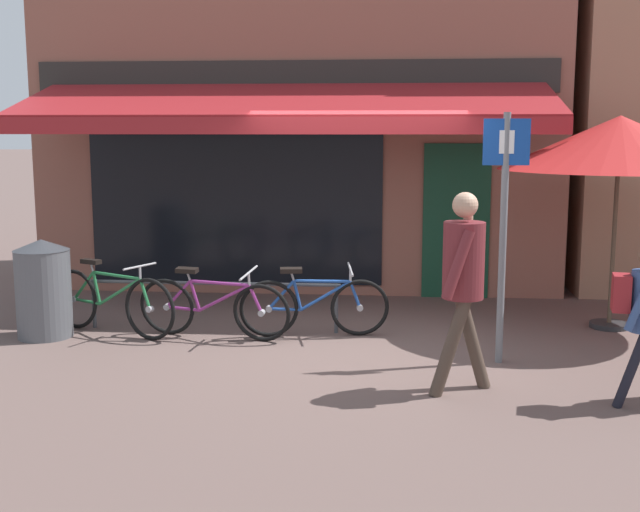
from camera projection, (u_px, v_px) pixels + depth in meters
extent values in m
plane|color=brown|center=(353.00, 342.00, 8.72)|extent=(160.00, 160.00, 0.00)
cube|color=#8E5647|center=(305.00, 76.00, 12.22)|extent=(7.40, 3.00, 6.16)
cube|color=black|center=(235.00, 205.00, 11.09)|extent=(4.07, 0.04, 2.20)
cube|color=#143D28|center=(456.00, 221.00, 10.86)|extent=(0.90, 0.04, 2.10)
cube|color=#282623|center=(293.00, 77.00, 10.74)|extent=(7.03, 0.06, 0.44)
cube|color=maroon|center=(285.00, 99.00, 9.96)|extent=(6.66, 1.75, 0.50)
cube|color=maroon|center=(275.00, 125.00, 9.15)|extent=(6.66, 0.03, 0.20)
cylinder|color=#47494F|center=(213.00, 283.00, 9.13)|extent=(2.92, 0.04, 0.04)
cylinder|color=#47494F|center=(94.00, 304.00, 9.30)|extent=(0.04, 0.04, 0.55)
cylinder|color=#47494F|center=(336.00, 309.00, 9.05)|extent=(0.04, 0.04, 0.55)
torus|color=black|center=(150.00, 309.00, 8.73)|extent=(0.65, 0.32, 0.69)
cylinder|color=#9E9EA3|center=(150.00, 309.00, 8.73)|extent=(0.09, 0.08, 0.07)
torus|color=black|center=(75.00, 299.00, 9.26)|extent=(0.65, 0.32, 0.69)
cylinder|color=#9E9EA3|center=(75.00, 299.00, 9.26)|extent=(0.09, 0.08, 0.07)
cylinder|color=#23703D|center=(120.00, 292.00, 8.91)|extent=(0.58, 0.28, 0.37)
cylinder|color=#23703D|center=(116.00, 276.00, 8.90)|extent=(0.65, 0.31, 0.05)
cylinder|color=#23703D|center=(97.00, 288.00, 9.07)|extent=(0.12, 0.08, 0.37)
cylinder|color=#23703D|center=(87.00, 301.00, 9.17)|extent=(0.37, 0.19, 0.05)
cylinder|color=#23703D|center=(84.00, 286.00, 9.16)|extent=(0.32, 0.16, 0.36)
cylinder|color=#23703D|center=(145.00, 294.00, 8.74)|extent=(0.15, 0.10, 0.34)
cylinder|color=#9E9EA3|center=(92.00, 268.00, 9.06)|extent=(0.06, 0.04, 0.11)
cube|color=black|center=(91.00, 262.00, 9.06)|extent=(0.26, 0.19, 0.05)
cylinder|color=#9E9EA3|center=(140.00, 273.00, 8.73)|extent=(0.03, 0.04, 0.14)
cylinder|color=#9E9EA3|center=(140.00, 266.00, 8.72)|extent=(0.23, 0.49, 0.03)
torus|color=black|center=(262.00, 313.00, 8.65)|extent=(0.67, 0.24, 0.66)
cylinder|color=#9E9EA3|center=(262.00, 313.00, 8.65)|extent=(0.08, 0.08, 0.08)
torus|color=black|center=(167.00, 307.00, 8.94)|extent=(0.67, 0.24, 0.66)
cylinder|color=#9E9EA3|center=(167.00, 307.00, 8.94)|extent=(0.08, 0.08, 0.08)
cylinder|color=#892D7A|center=(224.00, 298.00, 8.72)|extent=(0.61, 0.19, 0.35)
cylinder|color=#892D7A|center=(219.00, 283.00, 8.69)|extent=(0.68, 0.16, 0.05)
cylinder|color=#892D7A|center=(195.00, 296.00, 8.81)|extent=(0.13, 0.07, 0.34)
cylinder|color=#892D7A|center=(183.00, 309.00, 8.89)|extent=(0.39, 0.10, 0.05)
cylinder|color=#892D7A|center=(179.00, 294.00, 8.86)|extent=(0.33, 0.13, 0.34)
cylinder|color=#892D7A|center=(255.00, 299.00, 8.62)|extent=(0.16, 0.05, 0.32)
cylinder|color=#9E9EA3|center=(189.00, 276.00, 8.77)|extent=(0.06, 0.03, 0.11)
cube|color=black|center=(187.00, 270.00, 8.75)|extent=(0.26, 0.15, 0.06)
cylinder|color=#9E9EA3|center=(249.00, 279.00, 8.58)|extent=(0.03, 0.05, 0.14)
cylinder|color=#9E9EA3|center=(249.00, 273.00, 8.56)|extent=(0.12, 0.51, 0.09)
torus|color=black|center=(360.00, 308.00, 8.90)|extent=(0.66, 0.20, 0.66)
cylinder|color=#9E9EA3|center=(360.00, 308.00, 8.90)|extent=(0.08, 0.08, 0.08)
torus|color=black|center=(269.00, 309.00, 8.84)|extent=(0.66, 0.20, 0.66)
cylinder|color=#9E9EA3|center=(269.00, 309.00, 8.84)|extent=(0.08, 0.08, 0.08)
cylinder|color=#1E4793|center=(325.00, 296.00, 8.84)|extent=(0.56, 0.08, 0.35)
cylinder|color=#1E4793|center=(322.00, 281.00, 8.80)|extent=(0.62, 0.12, 0.05)
cylinder|color=#1E4793|center=(297.00, 295.00, 8.82)|extent=(0.12, 0.09, 0.34)
cylinder|color=#1E4793|center=(285.00, 309.00, 8.85)|extent=(0.36, 0.09, 0.05)
cylinder|color=#1E4793|center=(281.00, 295.00, 8.81)|extent=(0.31, 0.04, 0.34)
cylinder|color=#1E4793|center=(355.00, 295.00, 8.86)|extent=(0.15, 0.09, 0.32)
cylinder|color=#9E9EA3|center=(293.00, 276.00, 8.76)|extent=(0.06, 0.05, 0.11)
cube|color=black|center=(291.00, 270.00, 8.74)|extent=(0.25, 0.14, 0.06)
cylinder|color=#9E9EA3|center=(350.00, 275.00, 8.80)|extent=(0.03, 0.04, 0.14)
cylinder|color=#9E9EA3|center=(350.00, 269.00, 8.78)|extent=(0.10, 0.52, 0.08)
cylinder|color=#47382D|center=(472.00, 342.00, 7.11)|extent=(0.37, 0.17, 0.87)
cylinder|color=#47382D|center=(450.00, 348.00, 6.90)|extent=(0.37, 0.17, 0.87)
cylinder|color=maroon|center=(464.00, 260.00, 6.88)|extent=(0.41, 0.41, 0.66)
sphere|color=tan|center=(465.00, 205.00, 6.81)|extent=(0.22, 0.22, 0.22)
cylinder|color=maroon|center=(458.00, 265.00, 6.67)|extent=(0.30, 0.20, 0.59)
cylinder|color=maroon|center=(464.00, 239.00, 7.07)|extent=(0.22, 0.21, 0.29)
cylinder|color=tan|center=(468.00, 229.00, 7.05)|extent=(0.13, 0.20, 0.45)
cube|color=black|center=(468.00, 206.00, 6.98)|extent=(0.03, 0.07, 0.14)
cylinder|color=black|center=(631.00, 371.00, 6.59)|extent=(0.27, 0.12, 0.66)
cylinder|color=#334C7F|center=(639.00, 305.00, 6.43)|extent=(0.22, 0.08, 0.45)
cube|color=maroon|center=(621.00, 293.00, 6.59)|extent=(0.17, 0.24, 0.30)
cylinder|color=#515459|center=(44.00, 294.00, 8.85)|extent=(0.60, 0.60, 0.98)
cone|color=#33353A|center=(41.00, 245.00, 8.76)|extent=(0.61, 0.61, 0.12)
cylinder|color=slate|center=(503.00, 240.00, 7.76)|extent=(0.07, 0.07, 2.45)
cube|color=#14429E|center=(507.00, 142.00, 7.60)|extent=(0.44, 0.02, 0.44)
cube|color=white|center=(507.00, 142.00, 7.59)|extent=(0.14, 0.01, 0.22)
cylinder|color=#4C3D2D|center=(615.00, 226.00, 9.15)|extent=(0.05, 0.05, 2.39)
cone|color=red|center=(619.00, 143.00, 9.00)|extent=(2.70, 2.70, 0.61)
cylinder|color=#262628|center=(609.00, 325.00, 9.33)|extent=(0.44, 0.44, 0.06)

